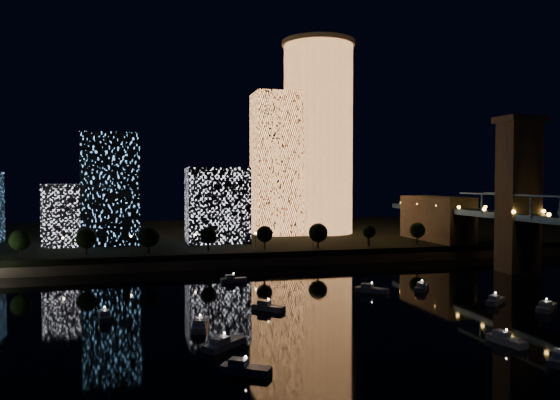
# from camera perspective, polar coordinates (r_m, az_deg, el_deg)

# --- Properties ---
(ground) EXTENTS (520.00, 520.00, 0.00)m
(ground) POSITION_cam_1_polar(r_m,az_deg,el_deg) (117.19, 13.22, -12.56)
(ground) COLOR black
(ground) RESTS_ON ground
(far_bank) EXTENTS (420.00, 160.00, 5.00)m
(far_bank) POSITION_cam_1_polar(r_m,az_deg,el_deg) (267.05, -2.95, -3.77)
(far_bank) COLOR black
(far_bank) RESTS_ON ground
(seawall) EXTENTS (420.00, 6.00, 3.00)m
(seawall) POSITION_cam_1_polar(r_m,az_deg,el_deg) (191.93, 1.72, -6.34)
(seawall) COLOR #6B5E4C
(seawall) RESTS_ON ground
(tower_cylindrical) EXTENTS (34.00, 34.00, 89.03)m
(tower_cylindrical) POSITION_cam_1_polar(r_m,az_deg,el_deg) (256.92, 4.00, 6.53)
(tower_cylindrical) COLOR #F7964F
(tower_cylindrical) RESTS_ON far_bank
(tower_rectangular) EXTENTS (20.14, 20.14, 64.07)m
(tower_rectangular) POSITION_cam_1_polar(r_m,az_deg,el_deg) (248.10, -0.44, 3.78)
(tower_rectangular) COLOR #F7964F
(tower_rectangular) RESTS_ON far_bank
(midrise_blocks) EXTENTS (115.07, 34.36, 42.60)m
(midrise_blocks) POSITION_cam_1_polar(r_m,az_deg,el_deg) (223.99, -18.02, -0.06)
(midrise_blocks) COLOR silver
(midrise_blocks) RESTS_ON far_bank
(motorboats) EXTENTS (102.51, 87.53, 2.78)m
(motorboats) POSITION_cam_1_polar(r_m,az_deg,el_deg) (120.61, 8.33, -11.71)
(motorboats) COLOR silver
(motorboats) RESTS_ON ground
(esplanade_trees) EXTENTS (165.97, 6.98, 8.99)m
(esplanade_trees) POSITION_cam_1_polar(r_m,az_deg,el_deg) (190.09, -9.28, -3.72)
(esplanade_trees) COLOR black
(esplanade_trees) RESTS_ON far_bank
(street_lamps) EXTENTS (132.70, 0.70, 5.65)m
(street_lamps) POSITION_cam_1_polar(r_m,az_deg,el_deg) (196.36, -8.87, -3.97)
(street_lamps) COLOR black
(street_lamps) RESTS_ON far_bank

